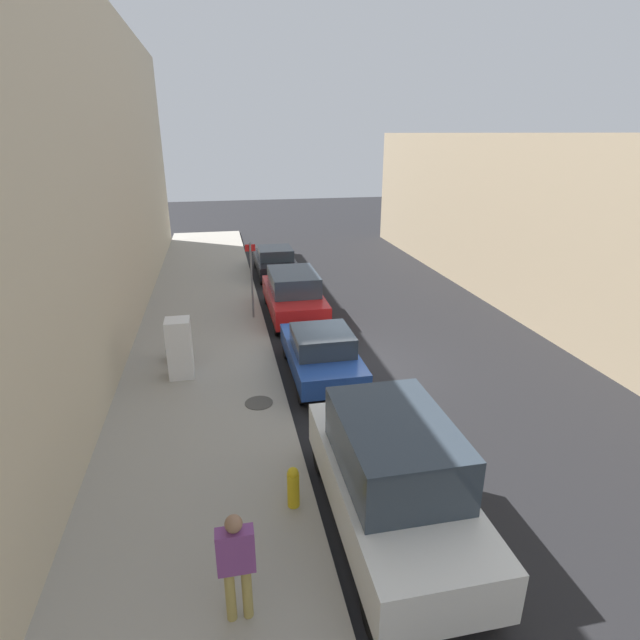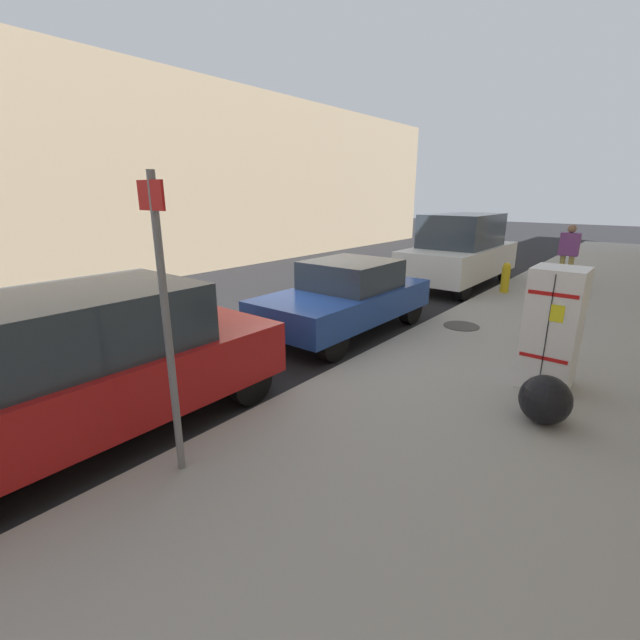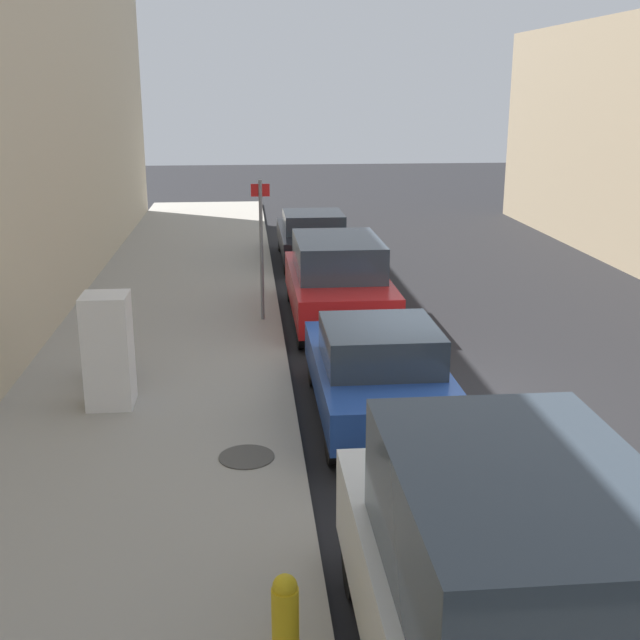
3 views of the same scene
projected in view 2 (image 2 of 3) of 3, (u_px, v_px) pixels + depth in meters
ground_plane at (299, 327)px, 9.09m from camera, size 80.00×80.00×0.00m
sidewalk_slab at (509, 375)px, 6.49m from camera, size 4.34×44.00×0.14m
building_facade_across at (104, 176)px, 12.90m from camera, size 1.67×37.40×6.48m
discarded_refrigerator at (552, 328)px, 5.80m from camera, size 0.65×0.67×1.66m
manhole_cover at (461, 326)px, 8.66m from camera, size 0.70×0.70×0.02m
street_sign_post at (166, 317)px, 3.76m from camera, size 0.36×0.07×2.77m
fire_hydrant at (506, 277)px, 11.54m from camera, size 0.22×0.22×0.81m
trash_bag at (545, 400)px, 4.96m from camera, size 0.58×0.58×0.58m
pedestrian_walking_far at (569, 250)px, 12.25m from camera, size 0.50×0.23×1.75m
parked_van_white at (460, 251)px, 12.87m from camera, size 1.98×4.77×2.15m
parked_hatchback_blue at (346, 296)px, 8.59m from camera, size 1.78×3.98×1.44m
parked_suv_red at (84, 365)px, 4.78m from camera, size 1.89×4.55×1.72m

